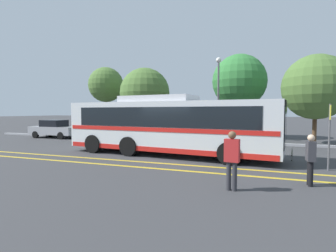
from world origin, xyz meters
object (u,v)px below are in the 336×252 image
(parked_car_0, at_px, (55,129))
(tree_0, at_px, (106,85))
(parked_car_2, at_px, (197,134))
(parked_car_1, at_px, (118,132))
(transit_bus, at_px, (168,125))
(bus_stop_sign, at_px, (329,129))
(pedestrian_0, at_px, (232,157))
(tree_1, at_px, (316,87))
(pedestrian_1, at_px, (311,157))
(street_lamp, at_px, (218,87))
(tree_2, at_px, (145,93))
(tree_3, at_px, (239,81))

(parked_car_0, relative_size, tree_0, 0.64)
(parked_car_2, bearing_deg, parked_car_0, 93.09)
(parked_car_1, bearing_deg, transit_bus, 51.80)
(parked_car_1, height_order, bus_stop_sign, bus_stop_sign)
(pedestrian_0, bearing_deg, bus_stop_sign, -122.55)
(parked_car_2, xyz_separation_m, tree_1, (7.75, 2.83, 3.26))
(transit_bus, bearing_deg, pedestrian_1, 63.54)
(street_lamp, bearing_deg, tree_1, 5.46)
(transit_bus, xyz_separation_m, street_lamp, (1.46, 7.20, 2.52))
(tree_2, bearing_deg, transit_bus, -58.48)
(tree_1, distance_m, tree_3, 6.19)
(tree_2, bearing_deg, street_lamp, -14.83)
(parked_car_2, relative_size, bus_stop_sign, 1.69)
(street_lamp, distance_m, tree_1, 6.66)
(bus_stop_sign, bearing_deg, tree_2, -123.27)
(pedestrian_0, distance_m, tree_2, 17.36)
(parked_car_2, bearing_deg, parked_car_1, 96.21)
(tree_2, distance_m, tree_3, 8.45)
(transit_bus, distance_m, tree_1, 11.51)
(parked_car_2, relative_size, street_lamp, 0.68)
(pedestrian_0, bearing_deg, tree_0, -40.30)
(parked_car_1, relative_size, tree_3, 0.56)
(parked_car_2, bearing_deg, tree_1, -66.41)
(parked_car_1, xyz_separation_m, tree_3, (8.53, 5.99, 4.19))
(pedestrian_1, distance_m, tree_0, 22.91)
(tree_2, bearing_deg, parked_car_0, -149.84)
(bus_stop_sign, relative_size, tree_1, 0.41)
(pedestrian_0, relative_size, street_lamp, 0.27)
(parked_car_1, xyz_separation_m, parked_car_2, (6.18, 0.29, 0.01))
(street_lamp, relative_size, tree_0, 0.92)
(parked_car_2, relative_size, tree_3, 0.60)
(parked_car_0, height_order, tree_3, tree_3)
(parked_car_1, height_order, tree_1, tree_1)
(pedestrian_0, xyz_separation_m, street_lamp, (-2.42, 12.40, 3.13))
(pedestrian_0, xyz_separation_m, pedestrian_1, (2.22, 1.32, -0.09))
(pedestrian_1, bearing_deg, bus_stop_sign, -25.15)
(bus_stop_sign, bearing_deg, transit_bus, -94.39)
(pedestrian_0, bearing_deg, parked_car_2, -63.74)
(bus_stop_sign, distance_m, tree_2, 16.53)
(bus_stop_sign, bearing_deg, tree_0, -118.09)
(pedestrian_1, relative_size, tree_0, 0.23)
(pedestrian_1, relative_size, tree_3, 0.22)
(pedestrian_0, xyz_separation_m, tree_3, (-1.19, 15.92, 3.91))
(bus_stop_sign, bearing_deg, tree_3, -153.78)
(parked_car_2, height_order, tree_0, tree_0)
(pedestrian_1, relative_size, street_lamp, 0.25)
(parked_car_0, xyz_separation_m, parked_car_1, (6.50, -0.39, -0.06))
(parked_car_2, bearing_deg, pedestrian_0, -157.31)
(street_lamp, bearing_deg, bus_stop_sign, -56.39)
(pedestrian_1, xyz_separation_m, bus_stop_sign, (1.01, 2.57, 0.73))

